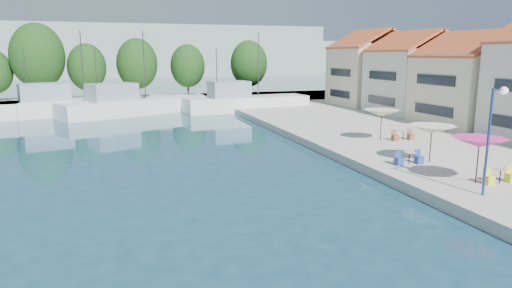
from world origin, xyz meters
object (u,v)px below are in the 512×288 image
object	(u,v)px
trawler_03	(130,106)
umbrella_cream	(382,113)
umbrella_pink	(479,143)
umbrella_white	(432,129)
street_lamp	(494,121)
trawler_02	(66,106)
trawler_04	(244,103)

from	to	relation	value
trawler_03	umbrella_cream	size ratio (longest dim) A/B	6.27
umbrella_pink	umbrella_white	world-z (taller)	umbrella_pink
trawler_03	street_lamp	world-z (taller)	trawler_03
umbrella_cream	street_lamp	size ratio (longest dim) A/B	0.55
trawler_03	umbrella_white	distance (m)	37.16
trawler_03	umbrella_white	bearing A→B (deg)	-88.33
trawler_02	umbrella_pink	bearing A→B (deg)	-74.84
trawler_04	umbrella_cream	bearing A→B (deg)	-88.62
trawler_02	street_lamp	size ratio (longest dim) A/B	3.62
street_lamp	trawler_04	bearing A→B (deg)	79.94
trawler_03	umbrella_cream	world-z (taller)	trawler_03
trawler_04	umbrella_pink	xyz separation A→B (m)	(1.65, -37.28, 1.64)
trawler_04	umbrella_white	xyz separation A→B (m)	(2.43, -32.69, 1.56)
trawler_04	trawler_02	bearing A→B (deg)	166.18
umbrella_pink	umbrella_cream	xyz separation A→B (m)	(1.82, 11.64, 0.02)
trawler_02	street_lamp	xyz separation A→B (m)	(21.94, -41.77, 3.02)
umbrella_pink	trawler_02	bearing A→B (deg)	119.69
umbrella_white	umbrella_cream	world-z (taller)	umbrella_cream
umbrella_white	trawler_04	bearing A→B (deg)	94.24
trawler_02	umbrella_cream	xyz separation A→B (m)	(24.67, -28.43, 1.66)
trawler_02	umbrella_cream	size ratio (longest dim) A/B	6.56
trawler_03	umbrella_pink	size ratio (longest dim) A/B	6.20
umbrella_white	trawler_03	bearing A→B (deg)	116.14
street_lamp	umbrella_cream	bearing A→B (deg)	67.28
trawler_02	trawler_03	bearing A→B (deg)	-31.02
trawler_02	trawler_03	world-z (taller)	same
umbrella_pink	street_lamp	distance (m)	2.37
trawler_03	street_lamp	xyz separation A→B (m)	(14.67, -39.62, 3.02)
trawler_03	street_lamp	bearing A→B (deg)	-94.15
umbrella_cream	trawler_03	bearing A→B (deg)	123.52
trawler_02	umbrella_pink	distance (m)	46.15
trawler_02	umbrella_white	distance (m)	42.65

